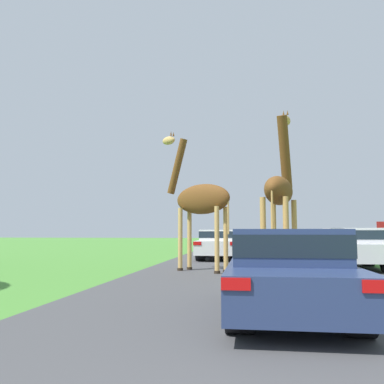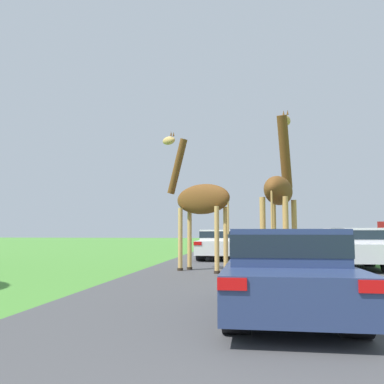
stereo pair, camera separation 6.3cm
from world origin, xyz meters
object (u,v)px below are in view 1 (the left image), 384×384
(car_queue_right, at_px, (296,240))
(car_far_ahead, at_px, (233,242))
(car_queue_left, at_px, (219,243))
(car_verge_right, at_px, (227,239))
(giraffe_companion, at_px, (280,190))
(car_lead_maroon, at_px, (288,270))
(car_rear_follower, at_px, (353,247))
(giraffe_near_road, at_px, (199,200))

(car_queue_right, bearing_deg, car_far_ahead, -131.29)
(car_queue_left, relative_size, car_verge_right, 1.16)
(giraffe_companion, xyz_separation_m, car_lead_maroon, (-0.33, -5.66, -1.82))
(car_rear_follower, bearing_deg, car_far_ahead, 115.01)
(giraffe_near_road, xyz_separation_m, car_verge_right, (-0.04, 17.19, -1.63))
(car_lead_maroon, height_order, car_queue_left, car_queue_left)
(car_queue_left, xyz_separation_m, car_verge_right, (-0.26, 11.05, -0.02))
(giraffe_near_road, bearing_deg, car_rear_follower, -40.96)
(car_verge_right, bearing_deg, giraffe_companion, -81.94)
(giraffe_near_road, distance_m, car_queue_right, 17.29)
(giraffe_near_road, distance_m, car_lead_maroon, 7.33)
(car_queue_left, bearing_deg, car_queue_right, 65.42)
(car_lead_maroon, xyz_separation_m, car_verge_right, (-2.26, 23.98, 0.01))
(car_far_ahead, distance_m, car_verge_right, 5.64)
(car_queue_right, distance_m, car_far_ahead, 6.52)
(giraffe_near_road, height_order, car_queue_left, giraffe_near_road)
(car_verge_right, bearing_deg, car_far_ahead, -82.94)
(car_rear_follower, bearing_deg, car_queue_left, 138.75)
(giraffe_companion, relative_size, car_lead_maroon, 1.30)
(car_queue_right, distance_m, car_queue_left, 11.39)
(car_lead_maroon, height_order, car_queue_right, car_queue_right)
(giraffe_near_road, distance_m, giraffe_companion, 2.79)
(giraffe_companion, relative_size, car_rear_follower, 1.34)
(car_lead_maroon, xyz_separation_m, car_rear_follower, (3.05, 8.49, 0.06))
(car_queue_right, distance_m, car_rear_follower, 14.79)
(car_queue_right, bearing_deg, car_rear_follower, -88.78)
(giraffe_near_road, bearing_deg, car_far_ahead, 27.94)
(giraffe_near_road, xyz_separation_m, car_queue_right, (4.95, 16.49, -1.62))
(car_far_ahead, bearing_deg, car_verge_right, 97.06)
(car_lead_maroon, xyz_separation_m, car_queue_left, (-2.00, 12.92, 0.03))
(giraffe_companion, relative_size, car_queue_right, 1.10)
(car_queue_right, bearing_deg, giraffe_companion, -97.76)
(car_queue_right, height_order, car_verge_right, car_queue_right)
(car_lead_maroon, bearing_deg, car_far_ahead, 94.87)
(giraffe_near_road, xyz_separation_m, car_lead_maroon, (2.22, -6.79, -1.64))
(car_verge_right, bearing_deg, car_lead_maroon, -84.62)
(car_rear_follower, bearing_deg, car_lead_maroon, -109.76)
(giraffe_companion, bearing_deg, car_lead_maroon, -78.18)
(car_lead_maroon, distance_m, car_rear_follower, 9.02)
(car_verge_right, distance_m, car_rear_follower, 16.37)
(car_far_ahead, relative_size, car_verge_right, 1.01)
(car_queue_left, distance_m, car_verge_right, 11.06)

